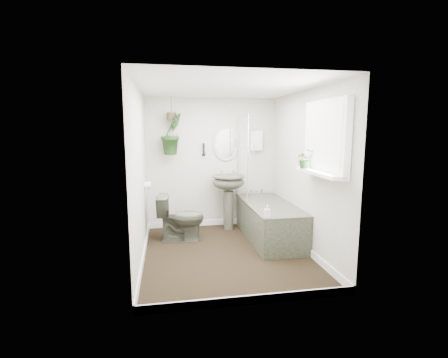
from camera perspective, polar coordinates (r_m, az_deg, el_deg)
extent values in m
cube|color=black|center=(4.75, 0.32, -13.02)|extent=(2.30, 2.80, 0.02)
cube|color=white|center=(4.45, 0.35, 15.96)|extent=(2.30, 2.80, 0.02)
cube|color=silver|center=(5.84, -2.15, 2.83)|extent=(2.30, 0.02, 2.30)
cube|color=silver|center=(3.10, 5.03, -2.51)|extent=(2.30, 0.02, 2.30)
cube|color=silver|center=(4.40, -14.71, 0.59)|extent=(0.02, 2.80, 2.30)
cube|color=silver|center=(4.80, 14.10, 1.28)|extent=(0.02, 2.80, 2.30)
cube|color=white|center=(4.73, 0.32, -12.34)|extent=(2.30, 2.80, 0.10)
cube|color=white|center=(5.90, 5.69, 6.75)|extent=(0.20, 0.10, 0.35)
ellipsoid|color=beige|center=(5.81, 0.34, 6.27)|extent=(0.46, 0.03, 0.62)
cylinder|color=black|center=(5.75, -3.59, 5.23)|extent=(0.04, 0.04, 0.22)
cylinder|color=white|center=(5.12, -13.31, -1.06)|extent=(0.11, 0.11, 0.11)
cube|color=white|center=(4.10, 17.46, 6.92)|extent=(0.08, 1.00, 0.90)
cube|color=white|center=(4.10, 16.32, 1.08)|extent=(0.18, 1.00, 0.04)
cube|color=white|center=(4.08, 16.90, 6.94)|extent=(0.01, 0.86, 0.76)
imported|color=#404135|center=(5.22, -7.59, -6.68)|extent=(0.76, 0.49, 0.74)
imported|color=black|center=(4.33, 14.06, 3.47)|extent=(0.23, 0.20, 0.25)
imported|color=black|center=(5.59, -9.15, 7.87)|extent=(0.50, 0.49, 0.70)
imported|color=black|center=(4.39, 7.61, -5.67)|extent=(0.09, 0.09, 0.17)
cylinder|color=#3E3121|center=(5.60, -9.22, 10.85)|extent=(0.16, 0.16, 0.12)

